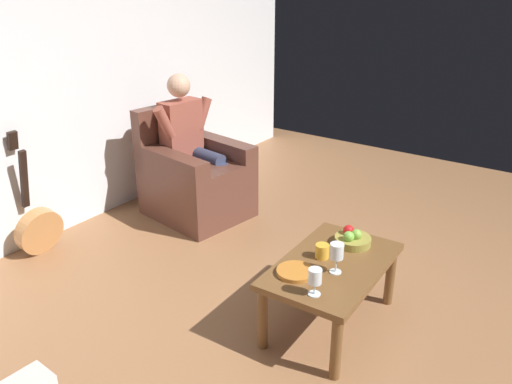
{
  "coord_description": "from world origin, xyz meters",
  "views": [
    {
      "loc": [
        2.5,
        0.81,
        2.02
      ],
      "look_at": [
        -0.22,
        -1.08,
        0.61
      ],
      "focal_mm": 36.44,
      "sensor_mm": 36.0,
      "label": 1
    }
  ],
  "objects_px": {
    "person_seated": "(190,142)",
    "fruit_bowl": "(352,239)",
    "armchair": "(194,178)",
    "wine_glass_far": "(337,253)",
    "candle_jar": "(322,251)",
    "coffee_table": "(332,272)",
    "wine_glass_near": "(315,278)",
    "decorative_dish": "(296,272)",
    "guitar": "(38,227)"
  },
  "relations": [
    {
      "from": "wine_glass_near",
      "to": "decorative_dish",
      "type": "relative_size",
      "value": 0.71
    },
    {
      "from": "coffee_table",
      "to": "fruit_bowl",
      "type": "relative_size",
      "value": 4.09
    },
    {
      "from": "person_seated",
      "to": "decorative_dish",
      "type": "relative_size",
      "value": 5.62
    },
    {
      "from": "person_seated",
      "to": "fruit_bowl",
      "type": "height_order",
      "value": "person_seated"
    },
    {
      "from": "fruit_bowl",
      "to": "decorative_dish",
      "type": "height_order",
      "value": "fruit_bowl"
    },
    {
      "from": "person_seated",
      "to": "guitar",
      "type": "bearing_deg",
      "value": -13.04
    },
    {
      "from": "armchair",
      "to": "wine_glass_far",
      "type": "relative_size",
      "value": 5.14
    },
    {
      "from": "coffee_table",
      "to": "wine_glass_near",
      "type": "xyz_separation_m",
      "value": [
        0.35,
        0.07,
        0.17
      ]
    },
    {
      "from": "armchair",
      "to": "wine_glass_far",
      "type": "height_order",
      "value": "armchair"
    },
    {
      "from": "wine_glass_near",
      "to": "wine_glass_far",
      "type": "bearing_deg",
      "value": -178.3
    },
    {
      "from": "armchair",
      "to": "fruit_bowl",
      "type": "height_order",
      "value": "armchair"
    },
    {
      "from": "armchair",
      "to": "candle_jar",
      "type": "xyz_separation_m",
      "value": [
        0.73,
        1.65,
        0.14
      ]
    },
    {
      "from": "wine_glass_near",
      "to": "candle_jar",
      "type": "height_order",
      "value": "wine_glass_near"
    },
    {
      "from": "person_seated",
      "to": "fruit_bowl",
      "type": "distance_m",
      "value": 1.83
    },
    {
      "from": "coffee_table",
      "to": "person_seated",
      "type": "bearing_deg",
      "value": -113.03
    },
    {
      "from": "person_seated",
      "to": "decorative_dish",
      "type": "distance_m",
      "value": 1.92
    },
    {
      "from": "armchair",
      "to": "wine_glass_near",
      "type": "relative_size",
      "value": 6.07
    },
    {
      "from": "wine_glass_far",
      "to": "guitar",
      "type": "bearing_deg",
      "value": -80.36
    },
    {
      "from": "decorative_dish",
      "to": "person_seated",
      "type": "bearing_deg",
      "value": -120.74
    },
    {
      "from": "coffee_table",
      "to": "fruit_bowl",
      "type": "bearing_deg",
      "value": -179.0
    },
    {
      "from": "armchair",
      "to": "decorative_dish",
      "type": "xyz_separation_m",
      "value": [
        0.97,
        1.61,
        0.11
      ]
    },
    {
      "from": "wine_glass_near",
      "to": "person_seated",
      "type": "bearing_deg",
      "value": -120.96
    },
    {
      "from": "fruit_bowl",
      "to": "guitar",
      "type": "bearing_deg",
      "value": -71.49
    },
    {
      "from": "wine_glass_near",
      "to": "fruit_bowl",
      "type": "distance_m",
      "value": 0.63
    },
    {
      "from": "candle_jar",
      "to": "wine_glass_near",
      "type": "bearing_deg",
      "value": 22.21
    },
    {
      "from": "decorative_dish",
      "to": "guitar",
      "type": "bearing_deg",
      "value": -83.3
    },
    {
      "from": "armchair",
      "to": "wine_glass_near",
      "type": "height_order",
      "value": "armchair"
    },
    {
      "from": "wine_glass_far",
      "to": "armchair",
      "type": "bearing_deg",
      "value": -114.81
    },
    {
      "from": "fruit_bowl",
      "to": "wine_glass_far",
      "type": "bearing_deg",
      "value": 10.33
    },
    {
      "from": "person_seated",
      "to": "coffee_table",
      "type": "bearing_deg",
      "value": 75.74
    },
    {
      "from": "coffee_table",
      "to": "armchair",
      "type": "bearing_deg",
      "value": -113.23
    },
    {
      "from": "candle_jar",
      "to": "fruit_bowl",
      "type": "bearing_deg",
      "value": 163.38
    },
    {
      "from": "wine_glass_near",
      "to": "candle_jar",
      "type": "xyz_separation_m",
      "value": [
        -0.37,
        -0.15,
        -0.06
      ]
    },
    {
      "from": "coffee_table",
      "to": "guitar",
      "type": "relative_size",
      "value": 0.97
    },
    {
      "from": "armchair",
      "to": "decorative_dish",
      "type": "height_order",
      "value": "armchair"
    },
    {
      "from": "guitar",
      "to": "fruit_bowl",
      "type": "relative_size",
      "value": 4.21
    },
    {
      "from": "fruit_bowl",
      "to": "candle_jar",
      "type": "relative_size",
      "value": 2.63
    },
    {
      "from": "coffee_table",
      "to": "decorative_dish",
      "type": "xyz_separation_m",
      "value": [
        0.23,
        -0.12,
        0.08
      ]
    },
    {
      "from": "wine_glass_near",
      "to": "fruit_bowl",
      "type": "xyz_separation_m",
      "value": [
        -0.62,
        -0.07,
        -0.06
      ]
    },
    {
      "from": "decorative_dish",
      "to": "wine_glass_far",
      "type": "bearing_deg",
      "value": 128.39
    },
    {
      "from": "armchair",
      "to": "coffee_table",
      "type": "bearing_deg",
      "value": 75.55
    },
    {
      "from": "guitar",
      "to": "wine_glass_far",
      "type": "distance_m",
      "value": 2.37
    },
    {
      "from": "guitar",
      "to": "candle_jar",
      "type": "bearing_deg",
      "value": 102.88
    },
    {
      "from": "armchair",
      "to": "guitar",
      "type": "xyz_separation_m",
      "value": [
        1.22,
        -0.52,
        -0.12
      ]
    },
    {
      "from": "armchair",
      "to": "coffee_table",
      "type": "distance_m",
      "value": 1.89
    },
    {
      "from": "wine_glass_far",
      "to": "candle_jar",
      "type": "bearing_deg",
      "value": -126.03
    },
    {
      "from": "armchair",
      "to": "wine_glass_far",
      "type": "bearing_deg",
      "value": 73.97
    },
    {
      "from": "wine_glass_far",
      "to": "fruit_bowl",
      "type": "xyz_separation_m",
      "value": [
        -0.36,
        -0.07,
        -0.09
      ]
    },
    {
      "from": "person_seated",
      "to": "decorative_dish",
      "type": "height_order",
      "value": "person_seated"
    },
    {
      "from": "guitar",
      "to": "fruit_bowl",
      "type": "xyz_separation_m",
      "value": [
        -0.75,
        2.25,
        0.25
      ]
    }
  ]
}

